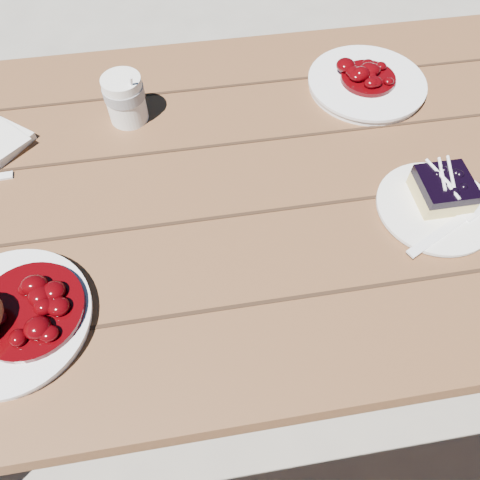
{
  "coord_description": "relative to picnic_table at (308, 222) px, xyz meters",
  "views": [
    {
      "loc": [
        -0.23,
        -0.53,
        1.35
      ],
      "look_at": [
        -0.17,
        -0.17,
        0.81
      ],
      "focal_mm": 35.0,
      "sensor_mm": 36.0,
      "label": 1
    }
  ],
  "objects": [
    {
      "name": "ground",
      "position": [
        0.0,
        0.0,
        -0.59
      ],
      "size": [
        60.0,
        60.0,
        0.0
      ],
      "primitive_type": "plane",
      "color": "gray",
      "rests_on": "ground"
    },
    {
      "name": "picnic_table",
      "position": [
        0.0,
        0.0,
        0.0
      ],
      "size": [
        2.0,
        1.55,
        0.75
      ],
      "color": "#56351E",
      "rests_on": "ground"
    },
    {
      "name": "main_plate",
      "position": [
        -0.5,
        -0.22,
        0.17
      ],
      "size": [
        0.22,
        0.22,
        0.02
      ],
      "primitive_type": "cylinder",
      "color": "white",
      "rests_on": "picnic_table"
    },
    {
      "name": "goulash_stew",
      "position": [
        -0.47,
        -0.21,
        0.2
      ],
      "size": [
        0.15,
        0.15,
        0.04
      ],
      "primitive_type": null,
      "color": "#4A0206",
      "rests_on": "main_plate"
    },
    {
      "name": "dessert_plate",
      "position": [
        0.16,
        -0.12,
        0.17
      ],
      "size": [
        0.18,
        0.18,
        0.01
      ],
      "primitive_type": "cylinder",
      "color": "white",
      "rests_on": "picnic_table"
    },
    {
      "name": "blueberry_cake",
      "position": [
        0.17,
        -0.11,
        0.19
      ],
      "size": [
        0.08,
        0.08,
        0.05
      ],
      "rotation": [
        0.0,
        0.0,
        -0.0
      ],
      "color": "#EBD480",
      "rests_on": "dessert_plate"
    },
    {
      "name": "fork_dessert",
      "position": [
        0.14,
        -0.18,
        0.17
      ],
      "size": [
        0.15,
        0.09,
        0.0
      ],
      "primitive_type": null,
      "rotation": [
        0.0,
        0.0,
        -1.11
      ],
      "color": "white",
      "rests_on": "dessert_plate"
    },
    {
      "name": "coffee_cup",
      "position": [
        -0.32,
        0.18,
        0.21
      ],
      "size": [
        0.07,
        0.07,
        0.09
      ],
      "primitive_type": "cylinder",
      "color": "white",
      "rests_on": "picnic_table"
    },
    {
      "name": "second_plate",
      "position": [
        0.14,
        0.19,
        0.17
      ],
      "size": [
        0.23,
        0.23,
        0.02
      ],
      "primitive_type": "cylinder",
      "color": "white",
      "rests_on": "picnic_table"
    },
    {
      "name": "second_stew",
      "position": [
        0.14,
        0.19,
        0.2
      ],
      "size": [
        0.11,
        0.11,
        0.04
      ],
      "primitive_type": null,
      "color": "#4A0206",
      "rests_on": "second_plate"
    }
  ]
}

